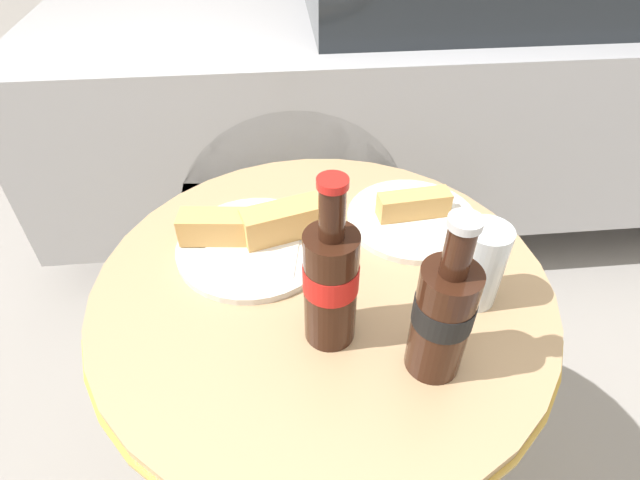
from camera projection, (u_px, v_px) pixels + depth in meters
bistro_table at (322, 351)px, 0.89m from camera, size 0.72×0.72×0.76m
cola_bottle_left at (328, 282)px, 0.63m from camera, size 0.07×0.07×0.26m
cola_bottle_right at (443, 315)px, 0.60m from camera, size 0.07×0.07×0.24m
drinking_glass at (479, 268)px, 0.71m from camera, size 0.07×0.07×0.13m
lunch_plate_near at (254, 236)px, 0.82m from camera, size 0.25×0.25×0.07m
lunch_plate_far at (412, 215)px, 0.87m from camera, size 0.23×0.23×0.06m
parked_car at (578, 20)px, 2.17m from camera, size 4.35×1.80×1.29m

